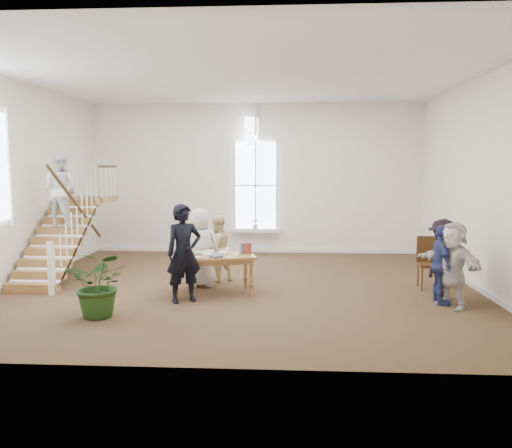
# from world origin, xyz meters

# --- Properties ---
(ground) EXTENTS (10.00, 10.00, 0.00)m
(ground) POSITION_xyz_m (0.00, 0.00, 0.00)
(ground) COLOR #422E1A
(ground) RESTS_ON ground
(room_shell) EXTENTS (10.49, 10.00, 10.00)m
(room_shell) POSITION_xyz_m (-0.00, 4.39, 0.40)
(room_shell) COLOR white
(room_shell) RESTS_ON ground
(staircase) EXTENTS (1.10, 4.10, 2.92)m
(staircase) POSITION_xyz_m (-4.34, 0.75, 1.62)
(staircase) COLOR brown
(staircase) RESTS_ON ground
(library_table) EXTENTS (1.87, 1.25, 0.86)m
(library_table) POSITION_xyz_m (-0.61, -0.66, 0.72)
(library_table) COLOR brown
(library_table) RESTS_ON ground
(police_officer) EXTENTS (0.83, 0.74, 1.90)m
(police_officer) POSITION_xyz_m (-1.04, -1.31, 0.95)
(police_officer) COLOR black
(police_officer) RESTS_ON ground
(elderly_woman) EXTENTS (0.94, 0.72, 1.72)m
(elderly_woman) POSITION_xyz_m (-0.94, -0.06, 0.86)
(elderly_woman) COLOR silver
(elderly_woman) RESTS_ON ground
(person_yellow) EXTENTS (0.94, 0.93, 1.53)m
(person_yellow) POSITION_xyz_m (-0.64, 0.44, 0.76)
(person_yellow) COLOR #FBDB9C
(person_yellow) RESTS_ON ground
(woman_cluster_a) EXTENTS (0.38, 0.90, 1.52)m
(woman_cluster_a) POSITION_xyz_m (3.85, -1.20, 0.76)
(woman_cluster_a) COLOR navy
(woman_cluster_a) RESTS_ON ground
(woman_cluster_b) EXTENTS (1.08, 1.17, 1.59)m
(woman_cluster_b) POSITION_xyz_m (4.00, -0.75, 0.79)
(woman_cluster_b) COLOR black
(woman_cluster_b) RESTS_ON ground
(woman_cluster_c) EXTENTS (1.10, 1.55, 1.62)m
(woman_cluster_c) POSITION_xyz_m (4.00, -1.40, 0.81)
(woman_cluster_c) COLOR beige
(woman_cluster_c) RESTS_ON ground
(floor_plant) EXTENTS (1.05, 0.91, 1.17)m
(floor_plant) POSITION_xyz_m (-2.30, -2.38, 0.58)
(floor_plant) COLOR #1A3711
(floor_plant) RESTS_ON ground
(side_chair) EXTENTS (0.50, 0.50, 1.11)m
(side_chair) POSITION_xyz_m (4.00, 0.15, 0.63)
(side_chair) COLOR #36210E
(side_chair) RESTS_ON ground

